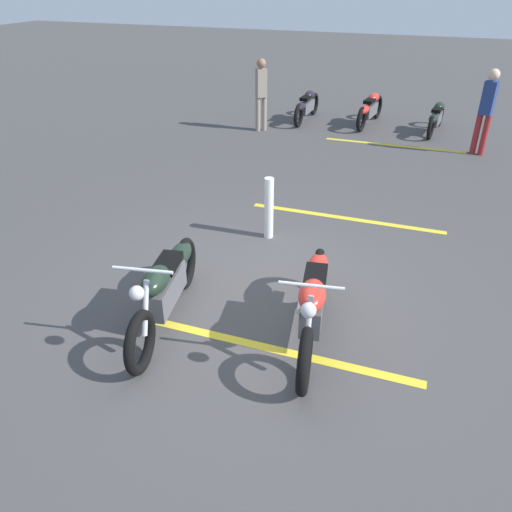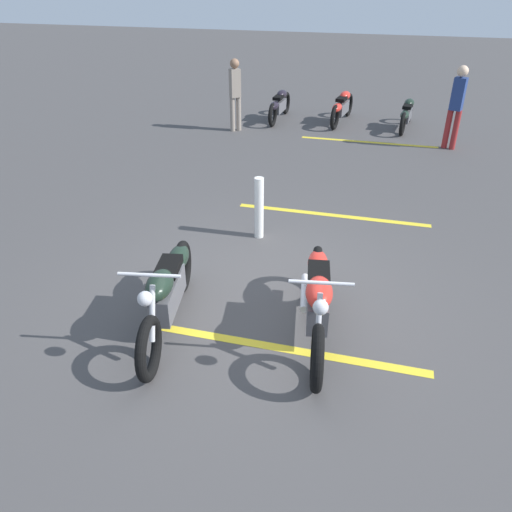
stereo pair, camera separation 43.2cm
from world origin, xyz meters
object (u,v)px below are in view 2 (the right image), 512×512
object	(u,v)px
motorcycle_row_left	(342,107)
motorcycle_row_center	(279,105)
bystander_near_row	(235,92)
bollard_post	(259,208)
bystander_secondary	(456,104)
motorcycle_row_far_left	(407,114)
motorcycle_bright_foreground	(317,298)
motorcycle_dark_foreground	(168,291)

from	to	relation	value
motorcycle_row_left	motorcycle_row_center	size ratio (longest dim) A/B	1.03
bystander_near_row	bollard_post	world-z (taller)	bystander_near_row
motorcycle_row_left	bystander_secondary	distance (m)	3.10
motorcycle_row_left	bystander_near_row	size ratio (longest dim) A/B	1.19
motorcycle_row_left	motorcycle_row_center	world-z (taller)	motorcycle_row_left
motorcycle_row_far_left	motorcycle_row_left	world-z (taller)	motorcycle_row_left
motorcycle_row_far_left	bollard_post	world-z (taller)	bollard_post
motorcycle_row_center	motorcycle_row_left	bearing A→B (deg)	-82.28
motorcycle_bright_foreground	motorcycle_row_far_left	bearing A→B (deg)	164.96
motorcycle_dark_foreground	bollard_post	xyz separation A→B (m)	(2.38, -0.41, 0.02)
motorcycle_row_left	motorcycle_row_center	bearing A→B (deg)	103.14
motorcycle_row_left	bystander_secondary	bearing A→B (deg)	-112.11
motorcycle_dark_foreground	motorcycle_row_center	world-z (taller)	motorcycle_dark_foreground
motorcycle_row_center	bystander_secondary	bearing A→B (deg)	-105.23
motorcycle_row_far_left	motorcycle_dark_foreground	bearing A→B (deg)	171.44
bystander_secondary	bystander_near_row	bearing A→B (deg)	108.15
motorcycle_bright_foreground	motorcycle_dark_foreground	xyz separation A→B (m)	(-0.32, 1.64, 0.00)
motorcycle_row_far_left	bystander_near_row	distance (m)	4.38
bystander_secondary	motorcycle_row_far_left	bearing A→B (deg)	55.20
motorcycle_row_far_left	bystander_secondary	distance (m)	1.79
motorcycle_bright_foreground	bollard_post	xyz separation A→B (m)	(2.07, 1.23, 0.02)
bystander_secondary	motorcycle_row_left	bearing A→B (deg)	79.55
motorcycle_row_left	bystander_secondary	xyz separation A→B (m)	(-1.50, -2.66, 0.59)
bystander_near_row	bollard_post	size ratio (longest dim) A/B	1.81
motorcycle_bright_foreground	bystander_near_row	size ratio (longest dim) A/B	1.28
motorcycle_bright_foreground	bystander_secondary	distance (m)	7.67
motorcycle_row_left	motorcycle_dark_foreground	bearing A→B (deg)	-177.61
motorcycle_bright_foreground	bystander_near_row	world-z (taller)	bystander_near_row
motorcycle_row_center	bollard_post	size ratio (longest dim) A/B	2.09
motorcycle_dark_foreground	motorcycle_row_far_left	distance (m)	9.43
motorcycle_bright_foreground	motorcycle_row_left	distance (m)	8.97
motorcycle_row_center	bollard_post	world-z (taller)	bollard_post
motorcycle_dark_foreground	motorcycle_row_left	world-z (taller)	motorcycle_dark_foreground
motorcycle_row_far_left	bystander_near_row	xyz separation A→B (m)	(-1.28, 4.15, 0.58)
motorcycle_row_center	motorcycle_row_far_left	bearing A→B (deg)	-87.69
motorcycle_bright_foreground	motorcycle_row_left	bearing A→B (deg)	175.69
motorcycle_row_center	bystander_near_row	world-z (taller)	bystander_near_row
motorcycle_bright_foreground	motorcycle_row_far_left	distance (m)	8.83
motorcycle_bright_foreground	motorcycle_row_far_left	xyz separation A→B (m)	(8.79, -0.81, -0.07)
motorcycle_dark_foreground	motorcycle_row_far_left	bearing A→B (deg)	154.08
motorcycle_bright_foreground	bystander_secondary	size ratio (longest dim) A/B	1.22
bollard_post	motorcycle_row_left	bearing A→B (deg)	-3.17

